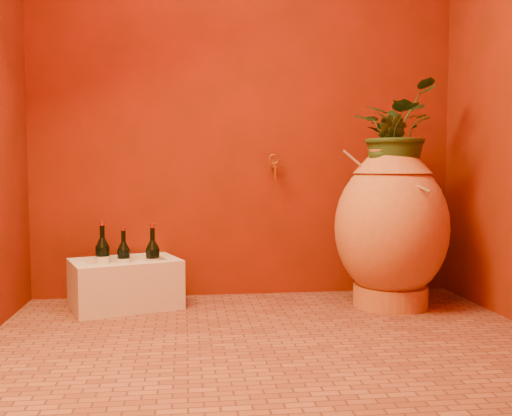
{
  "coord_description": "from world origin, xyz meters",
  "views": [
    {
      "loc": [
        -0.36,
        -2.38,
        0.76
      ],
      "look_at": [
        -0.02,
        0.35,
        0.57
      ],
      "focal_mm": 40.0,
      "sensor_mm": 36.0,
      "label": 1
    }
  ],
  "objects": [
    {
      "name": "floor",
      "position": [
        0.0,
        0.0,
        0.0
      ],
      "size": [
        2.5,
        2.5,
        0.0
      ],
      "primitive_type": "plane",
      "color": "brown",
      "rests_on": "ground"
    },
    {
      "name": "plant_side",
      "position": [
        0.71,
        0.57,
        0.86
      ],
      "size": [
        0.25,
        0.23,
        0.35
      ],
      "primitive_type": "imported",
      "rotation": [
        0.0,
        0.0,
        -0.49
      ],
      "color": "#223F16",
      "rests_on": "amphora"
    },
    {
      "name": "plant_main",
      "position": [
        0.77,
        0.63,
        0.96
      ],
      "size": [
        0.63,
        0.64,
        0.54
      ],
      "primitive_type": "imported",
      "rotation": [
        0.0,
        0.0,
        0.86
      ],
      "color": "#223F16",
      "rests_on": "amphora"
    },
    {
      "name": "amphora",
      "position": [
        0.75,
        0.6,
        0.44
      ],
      "size": [
        0.78,
        0.78,
        0.88
      ],
      "rotation": [
        0.0,
        0.0,
        0.33
      ],
      "color": "#C66E37",
      "rests_on": "floor"
    },
    {
      "name": "wall_back",
      "position": [
        0.0,
        1.0,
        1.25
      ],
      "size": [
        2.5,
        0.02,
        2.5
      ],
      "primitive_type": "cube",
      "color": "#5C1C05",
      "rests_on": "ground"
    },
    {
      "name": "wine_bottle_a",
      "position": [
        -0.7,
        0.8,
        0.25
      ],
      "size": [
        0.07,
        0.07,
        0.3
      ],
      "color": "black",
      "rests_on": "stone_basin"
    },
    {
      "name": "stone_basin",
      "position": [
        -0.69,
        0.75,
        0.13
      ],
      "size": [
        0.65,
        0.56,
        0.26
      ],
      "rotation": [
        0.0,
        0.0,
        0.34
      ],
      "color": "beige",
      "rests_on": "floor"
    },
    {
      "name": "wine_bottle_b",
      "position": [
        -0.54,
        0.73,
        0.26
      ],
      "size": [
        0.08,
        0.08,
        0.32
      ],
      "color": "black",
      "rests_on": "stone_basin"
    },
    {
      "name": "wall_tap",
      "position": [
        0.16,
        0.93,
        0.77
      ],
      "size": [
        0.06,
        0.13,
        0.15
      ],
      "color": "#AF7128",
      "rests_on": "wall_back"
    },
    {
      "name": "wine_bottle_c",
      "position": [
        -0.82,
        0.81,
        0.26
      ],
      "size": [
        0.08,
        0.08,
        0.33
      ],
      "color": "black",
      "rests_on": "stone_basin"
    }
  ]
}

